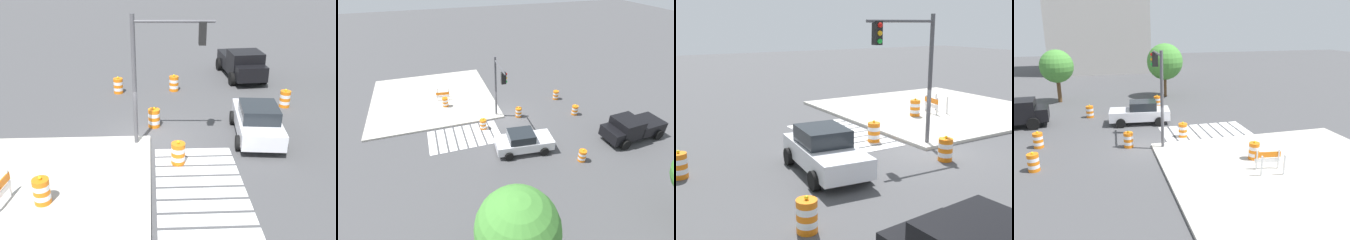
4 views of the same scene
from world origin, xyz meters
TOP-DOWN VIEW (x-y plane):
  - ground_plane at (0.00, 0.00)m, footprint 120.00×120.00m
  - sidewalk_corner at (6.00, -6.00)m, footprint 12.00×12.00m
  - crosswalk_stripes at (4.00, 1.80)m, footprint 5.85×3.20m
  - sports_car at (0.04, 4.83)m, footprint 4.47×2.48m
  - pickup_truck at (-8.74, 6.07)m, footprint 5.28×2.66m
  - traffic_barrel_near_corner at (-1.31, 0.19)m, footprint 0.56×0.56m
  - traffic_barrel_crosswalk_end at (2.12, 9.45)m, footprint 0.56×0.56m
  - traffic_barrel_median_near at (2.26, 1.11)m, footprint 0.56×0.56m
  - traffic_barrel_median_far at (-6.44, 1.45)m, footprint 0.56×0.56m
  - traffic_barrel_far_curb at (-6.18, -1.87)m, footprint 0.56×0.56m
  - traffic_barrel_lane_center at (-3.57, 7.30)m, footprint 0.56×0.56m
  - traffic_barrel_on_sidewalk at (4.89, -3.58)m, footprint 0.56×0.56m
  - construction_barricade at (4.94, -5.03)m, footprint 1.33×0.95m
  - traffic_light_pole at (0.64, 0.54)m, footprint 0.48×3.29m
  - street_tree_streetside_mid at (3.66, 13.28)m, footprint 3.51×3.51m

SIDE VIEW (x-z plane):
  - ground_plane at x=0.00m, z-range 0.00..0.00m
  - crosswalk_stripes at x=4.00m, z-range 0.00..0.02m
  - sidewalk_corner at x=6.00m, z-range 0.00..0.15m
  - traffic_barrel_near_corner at x=-1.31m, z-range -0.06..0.96m
  - traffic_barrel_crosswalk_end at x=2.12m, z-range -0.06..0.96m
  - traffic_barrel_median_near at x=2.26m, z-range -0.06..0.96m
  - traffic_barrel_median_far at x=-6.44m, z-range -0.06..0.96m
  - traffic_barrel_far_curb at x=-6.18m, z-range -0.06..0.96m
  - traffic_barrel_lane_center at x=-3.57m, z-range -0.06..0.96m
  - traffic_barrel_on_sidewalk at x=4.89m, z-range 0.09..1.11m
  - construction_barricade at x=4.94m, z-range 0.22..1.22m
  - sports_car at x=0.04m, z-range 0.00..1.63m
  - pickup_truck at x=-8.74m, z-range 0.01..1.93m
  - street_tree_streetside_mid at x=3.66m, z-range 0.84..6.04m
  - traffic_light_pole at x=0.64m, z-range 1.16..6.66m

